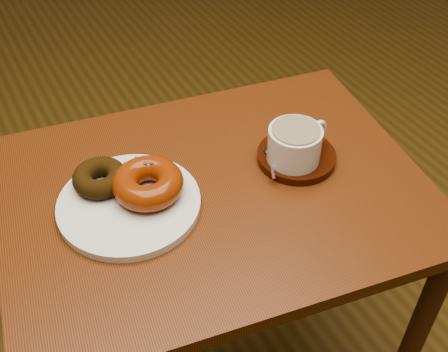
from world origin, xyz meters
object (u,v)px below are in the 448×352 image
saucer (296,157)px  coffee_cup (295,144)px  cafe_table (215,230)px  donut_plate (129,204)px

saucer → coffee_cup: (-0.01, -0.01, 0.04)m
coffee_cup → cafe_table: bearing=164.8°
cafe_table → saucer: saucer is taller
cafe_table → saucer: 0.21m
donut_plate → coffee_cup: 0.32m
saucer → cafe_table: bearing=177.6°
donut_plate → cafe_table: bearing=-10.3°
cafe_table → coffee_cup: size_ratio=6.42×
cafe_table → coffee_cup: bearing=3.4°
coffee_cup → saucer: bearing=22.9°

